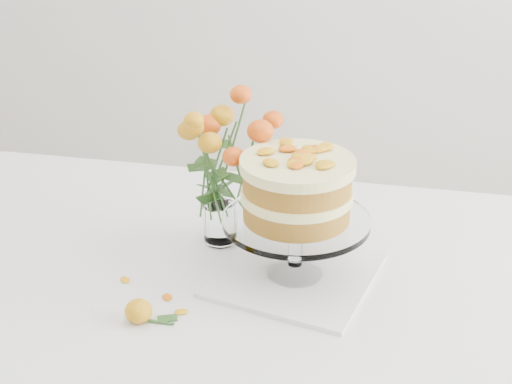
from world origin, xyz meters
TOP-DOWN VIEW (x-y plane):
  - table at (0.00, 0.00)m, footprint 1.43×0.93m
  - napkin at (0.20, -0.02)m, footprint 0.35×0.35m
  - cake_stand at (0.20, -0.02)m, footprint 0.28×0.28m
  - rose_vase at (0.02, 0.09)m, footprint 0.28×0.28m
  - loose_rose_near at (-0.05, -0.22)m, footprint 0.09×0.05m
  - stray_petal_a at (-0.12, -0.10)m, footprint 0.03×0.02m
  - stray_petal_b at (-0.02, -0.14)m, footprint 0.03×0.02m
  - stray_petal_c at (0.02, -0.18)m, footprint 0.03×0.02m

SIDE VIEW (x-z plane):
  - table at x=0.00m, z-range 0.30..1.05m
  - stray_petal_a at x=-0.12m, z-range 0.76..0.76m
  - stray_petal_b at x=-0.02m, z-range 0.76..0.76m
  - stray_petal_c at x=0.02m, z-range 0.76..0.76m
  - napkin at x=0.20m, z-range 0.76..0.77m
  - loose_rose_near at x=-0.05m, z-range 0.76..0.80m
  - cake_stand at x=0.20m, z-range 0.81..1.06m
  - rose_vase at x=0.02m, z-range 0.79..1.14m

